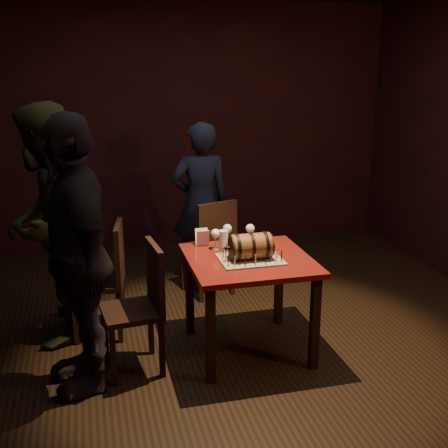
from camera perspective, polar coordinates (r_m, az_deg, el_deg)
The scene contains 16 objects.
room_shell at distance 4.14m, azimuth 0.94°, elevation 5.86°, with size 5.04×5.04×2.80m.
pub_table at distance 4.19m, azimuth 2.53°, elevation -4.86°, with size 0.90×0.90×0.75m.
cake_board at distance 4.10m, azimuth 2.70°, elevation -3.60°, with size 0.45×0.35×0.01m, color gray.
barrel_cake at distance 4.07m, azimuth 2.71°, elevation -2.27°, with size 0.35×0.20×0.20m.
birthday_candles at distance 4.08m, azimuth 2.71°, elevation -2.99°, with size 0.40×0.30×0.09m.
wine_glass_left at distance 4.30m, azimuth -0.87°, elevation -1.08°, with size 0.07×0.07×0.16m.
wine_glass_mid at distance 4.42m, azimuth 0.35°, elevation -0.57°, with size 0.07×0.07×0.16m.
wine_glass_right at distance 4.43m, azimuth 2.68°, elevation -0.55°, with size 0.07×0.07×0.16m.
pint_of_ale at distance 4.31m, azimuth -0.04°, elevation -1.66°, with size 0.07×0.07×0.15m.
menu_card at distance 4.39m, azimuth -2.22°, elevation -1.40°, with size 0.10×0.05×0.13m, color white, non-canonical shape.
chair_back at distance 5.21m, azimuth -1.24°, elevation -1.92°, with size 0.50×0.50×0.93m.
chair_left_rear at distance 4.57m, azimuth -11.73°, elevation -4.92°, with size 0.46×0.46×0.93m.
chair_left_front at distance 4.03m, azimuth -8.31°, elevation -7.71°, with size 0.44×0.44×0.93m.
person_back at distance 5.53m, azimuth -2.41°, elevation 2.12°, with size 0.58×0.38×1.59m, color #1C2438.
person_left_rear at distance 4.50m, azimuth -17.50°, elevation -0.19°, with size 0.91×0.71×1.86m, color #373D1E.
person_left_front at distance 3.77m, azimuth -14.71°, elevation -3.12°, with size 1.09×0.45×1.86m, color black.
Camera 1 is at (-1.06, -3.93, 2.15)m, focal length 45.00 mm.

